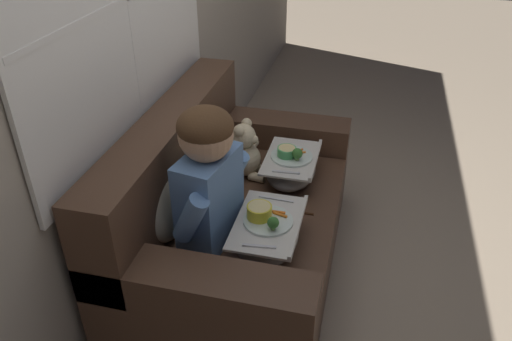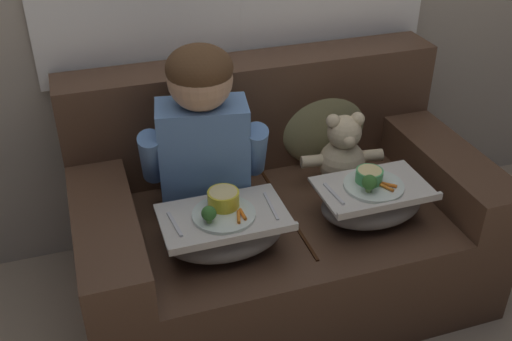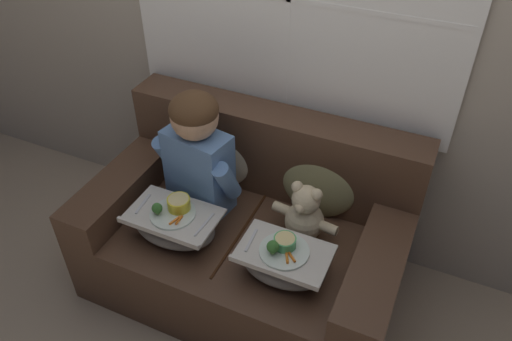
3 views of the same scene
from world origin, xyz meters
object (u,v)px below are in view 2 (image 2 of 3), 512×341
object	(u,v)px
throw_pillow_behind_child	(192,139)
throw_pillow_behind_teddy	(322,119)
couch	(275,216)
teddy_bear	(343,155)
child_figure	(202,125)
lap_tray_teddy	(372,201)
lap_tray_child	(224,230)

from	to	relation	value
throw_pillow_behind_child	throw_pillow_behind_teddy	world-z (taller)	throw_pillow_behind_teddy
throw_pillow_behind_child	throw_pillow_behind_teddy	distance (m)	0.58
couch	throw_pillow_behind_teddy	distance (m)	0.47
teddy_bear	child_figure	bearing A→B (deg)	179.68
throw_pillow_behind_teddy	couch	bearing A→B (deg)	-142.84
couch	child_figure	bearing A→B (deg)	179.54
lap_tray_teddy	child_figure	bearing A→B (deg)	155.13
throw_pillow_behind_teddy	child_figure	world-z (taller)	child_figure
lap_tray_child	couch	bearing A→B (deg)	42.43
lap_tray_teddy	lap_tray_child	bearing A→B (deg)	179.89
couch	lap_tray_child	xyz separation A→B (m)	(-0.29, -0.27, 0.19)
couch	teddy_bear	bearing A→B (deg)	-0.18
child_figure	lap_tray_teddy	bearing A→B (deg)	-24.87
child_figure	teddy_bear	world-z (taller)	child_figure
throw_pillow_behind_child	couch	bearing A→B (deg)	-37.16
throw_pillow_behind_teddy	lap_tray_teddy	size ratio (longest dim) A/B	1.04
teddy_bear	lap_tray_child	xyz separation A→B (m)	(-0.58, -0.27, -0.06)
throw_pillow_behind_teddy	lap_tray_teddy	xyz separation A→B (m)	(-0.00, -0.49, -0.11)
couch	throw_pillow_behind_child	distance (m)	0.47
child_figure	lap_tray_child	bearing A→B (deg)	-89.95
lap_tray_teddy	throw_pillow_behind_teddy	bearing A→B (deg)	89.90
lap_tray_child	child_figure	bearing A→B (deg)	90.05
throw_pillow_behind_child	lap_tray_teddy	bearing A→B (deg)	-40.00
throw_pillow_behind_child	child_figure	xyz separation A→B (m)	(-0.00, -0.22, 0.18)
couch	teddy_bear	xyz separation A→B (m)	(0.29, -0.00, 0.25)
throw_pillow_behind_child	lap_tray_child	bearing A→B (deg)	-90.00
lap_tray_child	throw_pillow_behind_child	bearing A→B (deg)	90.00
couch	lap_tray_teddy	world-z (taller)	couch
child_figure	teddy_bear	bearing A→B (deg)	-0.32
throw_pillow_behind_child	lap_tray_teddy	xyz separation A→B (m)	(0.58, -0.49, -0.11)
throw_pillow_behind_child	throw_pillow_behind_teddy	size ratio (longest dim) A/B	0.98
throw_pillow_behind_teddy	lap_tray_child	xyz separation A→B (m)	(-0.58, -0.49, -0.11)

